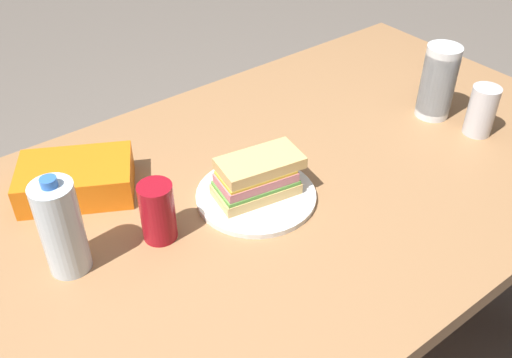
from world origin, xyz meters
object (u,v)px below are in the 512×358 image
(plastic_cup_stack, at_px, (438,82))
(soda_can_red, at_px, (158,212))
(water_bottle_tall, at_px, (61,228))
(soda_can_silver, at_px, (482,111))
(chip_bag, at_px, (76,179))
(dining_table, at_px, (260,222))
(paper_plate, at_px, (256,196))
(sandwich, at_px, (257,177))

(plastic_cup_stack, bearing_deg, soda_can_red, 177.75)
(soda_can_red, bearing_deg, water_bottle_tall, 169.79)
(plastic_cup_stack, xyz_separation_m, soda_can_silver, (0.02, -0.12, -0.03))
(soda_can_silver, bearing_deg, chip_bag, 156.56)
(dining_table, distance_m, chip_bag, 0.40)
(soda_can_red, height_order, soda_can_silver, same)
(paper_plate, bearing_deg, soda_can_silver, -12.62)
(sandwich, relative_size, plastic_cup_stack, 1.06)
(sandwich, distance_m, water_bottle_tall, 0.39)
(dining_table, bearing_deg, chip_bag, 142.44)
(soda_can_red, distance_m, soda_can_silver, 0.80)
(paper_plate, bearing_deg, chip_bag, 139.35)
(dining_table, relative_size, soda_can_silver, 14.40)
(soda_can_red, relative_size, soda_can_silver, 1.00)
(plastic_cup_stack, distance_m, soda_can_silver, 0.13)
(water_bottle_tall, height_order, plastic_cup_stack, water_bottle_tall)
(dining_table, relative_size, sandwich, 8.97)
(water_bottle_tall, bearing_deg, plastic_cup_stack, -3.69)
(soda_can_red, bearing_deg, plastic_cup_stack, -2.25)
(plastic_cup_stack, bearing_deg, chip_bag, 163.30)
(paper_plate, relative_size, soda_can_silver, 2.05)
(paper_plate, bearing_deg, water_bottle_tall, 172.26)
(paper_plate, bearing_deg, plastic_cup_stack, -0.87)
(sandwich, xyz_separation_m, soda_can_silver, (0.57, -0.13, 0.01))
(soda_can_red, bearing_deg, chip_bag, 107.17)
(soda_can_red, xyz_separation_m, water_bottle_tall, (-0.17, 0.03, 0.03))
(paper_plate, relative_size, chip_bag, 1.09)
(paper_plate, bearing_deg, soda_can_red, 174.22)
(dining_table, distance_m, soda_can_red, 0.28)
(soda_can_red, bearing_deg, dining_table, -2.69)
(dining_table, height_order, water_bottle_tall, water_bottle_tall)
(plastic_cup_stack, bearing_deg, soda_can_silver, -81.13)
(sandwich, height_order, chip_bag, sandwich)
(sandwich, distance_m, soda_can_silver, 0.59)
(paper_plate, height_order, plastic_cup_stack, plastic_cup_stack)
(soda_can_red, bearing_deg, paper_plate, -5.78)
(chip_bag, bearing_deg, dining_table, -8.96)
(dining_table, height_order, sandwich, sandwich)
(soda_can_silver, bearing_deg, soda_can_red, 169.22)
(sandwich, relative_size, water_bottle_tall, 0.98)
(soda_can_red, distance_m, chip_bag, 0.23)
(soda_can_silver, bearing_deg, sandwich, 167.18)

